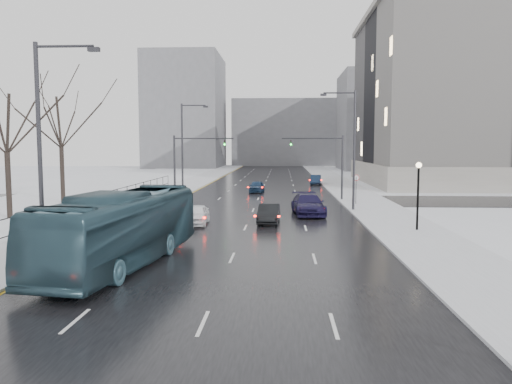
% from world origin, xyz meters
% --- Properties ---
extents(road, '(16.00, 150.00, 0.04)m').
position_xyz_m(road, '(0.00, 60.00, 0.02)').
color(road, black).
rests_on(road, ground).
extents(cross_road, '(130.00, 10.00, 0.04)m').
position_xyz_m(cross_road, '(0.00, 48.00, 0.02)').
color(cross_road, black).
rests_on(cross_road, ground).
extents(sidewalk_left, '(5.00, 150.00, 0.16)m').
position_xyz_m(sidewalk_left, '(-10.50, 60.00, 0.08)').
color(sidewalk_left, silver).
rests_on(sidewalk_left, ground).
extents(sidewalk_right, '(5.00, 150.00, 0.16)m').
position_xyz_m(sidewalk_right, '(10.50, 60.00, 0.08)').
color(sidewalk_right, silver).
rests_on(sidewalk_right, ground).
extents(park_strip, '(14.00, 150.00, 0.12)m').
position_xyz_m(park_strip, '(-20.00, 60.00, 0.06)').
color(park_strip, white).
rests_on(park_strip, ground).
extents(tree_park_d, '(8.75, 8.75, 12.50)m').
position_xyz_m(tree_park_d, '(-17.80, 34.00, 0.00)').
color(tree_park_d, black).
rests_on(tree_park_d, ground).
extents(tree_park_e, '(9.45, 9.45, 13.50)m').
position_xyz_m(tree_park_e, '(-18.20, 44.00, 0.00)').
color(tree_park_e, black).
rests_on(tree_park_e, ground).
extents(iron_fence, '(0.06, 70.00, 1.30)m').
position_xyz_m(iron_fence, '(-13.00, 30.00, 0.91)').
color(iron_fence, black).
rests_on(iron_fence, sidewalk_left).
extents(streetlight_r_mid, '(2.95, 0.25, 10.00)m').
position_xyz_m(streetlight_r_mid, '(8.17, 40.00, 5.62)').
color(streetlight_r_mid, '#2D2D33').
rests_on(streetlight_r_mid, ground).
extents(streetlight_l_near, '(2.95, 0.25, 10.00)m').
position_xyz_m(streetlight_l_near, '(-8.17, 20.00, 5.62)').
color(streetlight_l_near, '#2D2D33').
rests_on(streetlight_l_near, ground).
extents(streetlight_l_far, '(2.95, 0.25, 10.00)m').
position_xyz_m(streetlight_l_far, '(-8.17, 52.00, 5.62)').
color(streetlight_l_far, '#2D2D33').
rests_on(streetlight_l_far, ground).
extents(lamppost_r_mid, '(0.36, 0.36, 4.28)m').
position_xyz_m(lamppost_r_mid, '(11.00, 30.00, 2.94)').
color(lamppost_r_mid, black).
rests_on(lamppost_r_mid, sidewalk_right).
extents(mast_signal_right, '(6.10, 0.33, 6.50)m').
position_xyz_m(mast_signal_right, '(7.33, 48.00, 4.11)').
color(mast_signal_right, '#2D2D33').
rests_on(mast_signal_right, ground).
extents(mast_signal_left, '(6.10, 0.33, 6.50)m').
position_xyz_m(mast_signal_left, '(-7.33, 48.00, 4.11)').
color(mast_signal_left, '#2D2D33').
rests_on(mast_signal_left, ground).
extents(no_uturn_sign, '(0.60, 0.06, 2.70)m').
position_xyz_m(no_uturn_sign, '(9.20, 44.00, 2.30)').
color(no_uturn_sign, '#2D2D33').
rests_on(no_uturn_sign, sidewalk_right).
extents(civic_building, '(41.00, 31.00, 24.80)m').
position_xyz_m(civic_building, '(35.00, 72.00, 11.21)').
color(civic_building, gray).
rests_on(civic_building, ground).
extents(bldg_far_right, '(24.00, 20.00, 22.00)m').
position_xyz_m(bldg_far_right, '(28.00, 115.00, 11.00)').
color(bldg_far_right, slate).
rests_on(bldg_far_right, ground).
extents(bldg_far_left, '(18.00, 22.00, 28.00)m').
position_xyz_m(bldg_far_left, '(-22.00, 125.00, 14.00)').
color(bldg_far_left, slate).
rests_on(bldg_far_left, ground).
extents(bldg_far_center, '(30.00, 18.00, 18.00)m').
position_xyz_m(bldg_far_center, '(4.00, 140.00, 9.00)').
color(bldg_far_center, slate).
rests_on(bldg_far_center, ground).
extents(bus, '(4.46, 12.47, 3.40)m').
position_xyz_m(bus, '(-4.80, 20.27, 1.74)').
color(bus, '#2E4C59').
rests_on(bus, road).
extents(sedan_center_near, '(1.76, 4.07, 1.37)m').
position_xyz_m(sedan_center_near, '(-3.50, 32.13, 0.72)').
color(sedan_center_near, white).
rests_on(sedan_center_near, road).
extents(sedan_right_near, '(1.59, 4.12, 1.34)m').
position_xyz_m(sedan_right_near, '(1.51, 33.04, 0.71)').
color(sedan_right_near, black).
rests_on(sedan_right_near, road).
extents(sedan_right_far, '(2.78, 5.83, 1.64)m').
position_xyz_m(sedan_right_far, '(4.50, 37.48, 0.86)').
color(sedan_right_far, '#18133B').
rests_on(sedan_right_far, road).
extents(sedan_center_far, '(1.78, 4.08, 1.37)m').
position_xyz_m(sedan_center_far, '(-0.50, 56.21, 0.72)').
color(sedan_center_far, navy).
rests_on(sedan_center_far, road).
extents(sedan_right_distant, '(1.78, 4.16, 1.33)m').
position_xyz_m(sedan_right_distant, '(7.20, 68.39, 0.71)').
color(sedan_right_distant, navy).
rests_on(sedan_right_distant, road).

